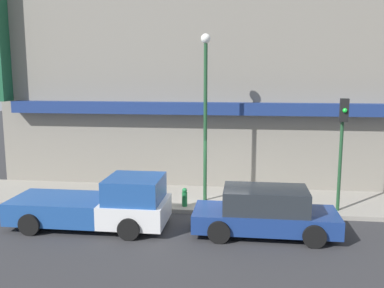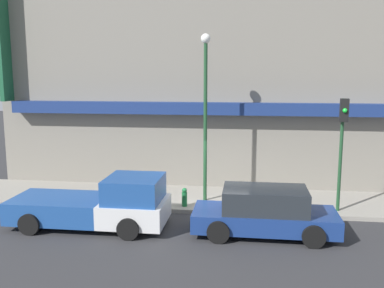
# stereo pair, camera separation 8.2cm
# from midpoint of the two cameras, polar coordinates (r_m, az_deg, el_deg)

# --- Properties ---
(ground_plane) EXTENTS (80.00, 80.00, 0.00)m
(ground_plane) POSITION_cam_midpoint_polar(r_m,az_deg,el_deg) (15.60, 3.03, -9.44)
(ground_plane) COLOR #2D2D30
(sidewalk) EXTENTS (36.00, 3.38, 0.15)m
(sidewalk) POSITION_cam_midpoint_polar(r_m,az_deg,el_deg) (17.18, 3.48, -7.40)
(sidewalk) COLOR gray
(sidewalk) RESTS_ON ground
(building) EXTENTS (19.80, 3.80, 10.53)m
(building) POSITION_cam_midpoint_polar(r_m,az_deg,el_deg) (19.63, 4.20, 6.65)
(building) COLOR gray
(building) RESTS_ON ground
(pickup_truck) EXTENTS (5.16, 2.20, 1.73)m
(pickup_truck) POSITION_cam_midpoint_polar(r_m,az_deg,el_deg) (14.54, -12.00, -7.90)
(pickup_truck) COLOR silver
(pickup_truck) RESTS_ON ground
(parked_car) EXTENTS (4.48, 1.99, 1.50)m
(parked_car) POSITION_cam_midpoint_polar(r_m,az_deg,el_deg) (13.77, 9.82, -8.96)
(parked_car) COLOR navy
(parked_car) RESTS_ON ground
(fire_hydrant) EXTENTS (0.20, 0.20, 0.70)m
(fire_hydrant) POSITION_cam_midpoint_polar(r_m,az_deg,el_deg) (15.96, -0.86, -7.10)
(fire_hydrant) COLOR #196633
(fire_hydrant) RESTS_ON sidewalk
(street_lamp) EXTENTS (0.36, 0.36, 6.33)m
(street_lamp) POSITION_cam_midpoint_polar(r_m,az_deg,el_deg) (16.12, 1.95, 5.85)
(street_lamp) COLOR #1E4728
(street_lamp) RESTS_ON sidewalk
(traffic_light) EXTENTS (0.28, 0.42, 4.03)m
(traffic_light) POSITION_cam_midpoint_polar(r_m,az_deg,el_deg) (15.78, 19.54, 1.11)
(traffic_light) COLOR #1E4728
(traffic_light) RESTS_ON sidewalk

